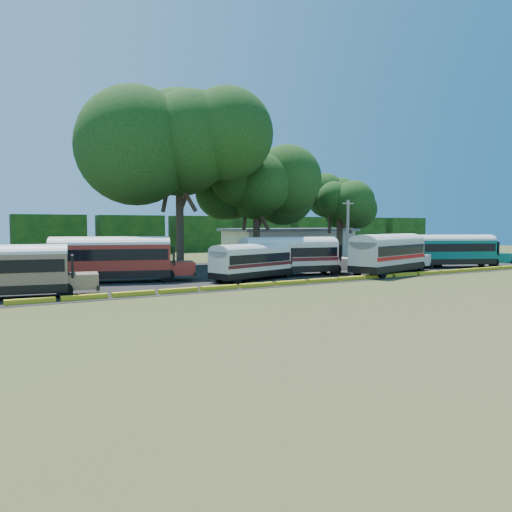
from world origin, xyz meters
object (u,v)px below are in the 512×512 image
bus_red (114,256)px  tree_west (179,143)px  bus_white_red (389,252)px  bus_teal (454,249)px  bus_cream_west (253,260)px

bus_red → tree_west: size_ratio=0.61×
bus_white_red → bus_red: bearing=147.4°
bus_white_red → tree_west: (-13.80, 15.99, 10.83)m
bus_red → bus_teal: bearing=9.5°
bus_white_red → bus_teal: bearing=-7.1°
bus_white_red → bus_teal: (11.54, 2.10, -0.09)m
bus_cream_west → tree_west: bearing=76.6°
tree_west → bus_teal: bearing=-28.7°
bus_cream_west → bus_teal: 24.55m
bus_cream_west → tree_west: size_ratio=0.51×
bus_red → bus_white_red: (23.12, -6.24, 0.02)m
bus_red → bus_cream_west: bearing=-5.6°
bus_red → bus_white_red: 23.95m
bus_cream_west → tree_west: tree_west is taller
bus_red → bus_teal: size_ratio=1.05×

